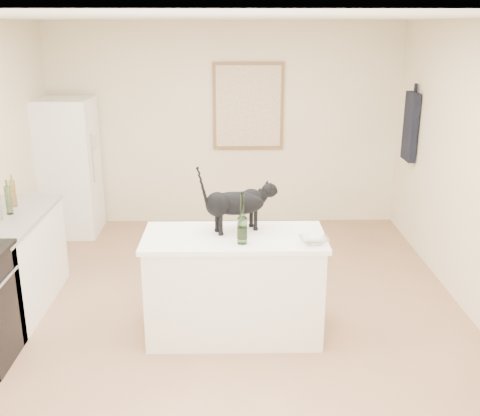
# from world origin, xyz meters

# --- Properties ---
(floor) EXTENTS (5.50, 5.50, 0.00)m
(floor) POSITION_xyz_m (0.00, 0.00, 0.00)
(floor) COLOR #A27556
(floor) RESTS_ON ground
(ceiling) EXTENTS (5.50, 5.50, 0.00)m
(ceiling) POSITION_xyz_m (0.00, 0.00, 2.60)
(ceiling) COLOR white
(ceiling) RESTS_ON ground
(wall_back) EXTENTS (4.50, 0.00, 4.50)m
(wall_back) POSITION_xyz_m (0.00, 2.75, 1.30)
(wall_back) COLOR beige
(wall_back) RESTS_ON ground
(wall_front) EXTENTS (4.50, 0.00, 4.50)m
(wall_front) POSITION_xyz_m (0.00, -2.75, 1.30)
(wall_front) COLOR beige
(wall_front) RESTS_ON ground
(island_base) EXTENTS (1.44, 0.67, 0.86)m
(island_base) POSITION_xyz_m (0.10, -0.20, 0.43)
(island_base) COLOR white
(island_base) RESTS_ON floor
(island_top) EXTENTS (1.50, 0.70, 0.04)m
(island_top) POSITION_xyz_m (0.10, -0.20, 0.88)
(island_top) COLOR white
(island_top) RESTS_ON island_base
(left_cabinets) EXTENTS (0.60, 1.40, 0.86)m
(left_cabinets) POSITION_xyz_m (-1.95, 0.30, 0.43)
(left_cabinets) COLOR white
(left_cabinets) RESTS_ON floor
(left_countertop) EXTENTS (0.62, 1.44, 0.04)m
(left_countertop) POSITION_xyz_m (-1.95, 0.30, 0.88)
(left_countertop) COLOR gray
(left_countertop) RESTS_ON left_cabinets
(fridge) EXTENTS (0.68, 0.68, 1.70)m
(fridge) POSITION_xyz_m (-1.95, 2.35, 0.85)
(fridge) COLOR white
(fridge) RESTS_ON floor
(artwork_frame) EXTENTS (0.90, 0.03, 1.10)m
(artwork_frame) POSITION_xyz_m (0.30, 2.72, 1.55)
(artwork_frame) COLOR brown
(artwork_frame) RESTS_ON wall_back
(artwork_canvas) EXTENTS (0.82, 0.00, 1.02)m
(artwork_canvas) POSITION_xyz_m (0.30, 2.70, 1.55)
(artwork_canvas) COLOR beige
(artwork_canvas) RESTS_ON wall_back
(hanging_garment) EXTENTS (0.08, 0.34, 0.80)m
(hanging_garment) POSITION_xyz_m (2.19, 2.05, 1.40)
(hanging_garment) COLOR black
(hanging_garment) RESTS_ON wall_right
(black_cat) EXTENTS (0.65, 0.40, 0.43)m
(black_cat) POSITION_xyz_m (0.11, -0.10, 1.12)
(black_cat) COLOR black
(black_cat) RESTS_ON island_top
(wine_bottle) EXTENTS (0.08, 0.08, 0.37)m
(wine_bottle) POSITION_xyz_m (0.16, -0.38, 1.09)
(wine_bottle) COLOR #204F1F
(wine_bottle) RESTS_ON island_top
(glass_bowl) EXTENTS (0.25, 0.25, 0.06)m
(glass_bowl) POSITION_xyz_m (0.73, -0.39, 0.93)
(glass_bowl) COLOR white
(glass_bowl) RESTS_ON island_top
(fridge_paper) EXTENTS (0.01, 0.14, 0.18)m
(fridge_paper) POSITION_xyz_m (-1.60, 2.37, 1.15)
(fridge_paper) COLOR beige
(fridge_paper) RESTS_ON fridge
(counter_bottle_cluster) EXTENTS (0.12, 0.62, 0.28)m
(counter_bottle_cluster) POSITION_xyz_m (-1.97, 0.30, 1.03)
(counter_bottle_cluster) COLOR #9BA89C
(counter_bottle_cluster) RESTS_ON left_countertop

